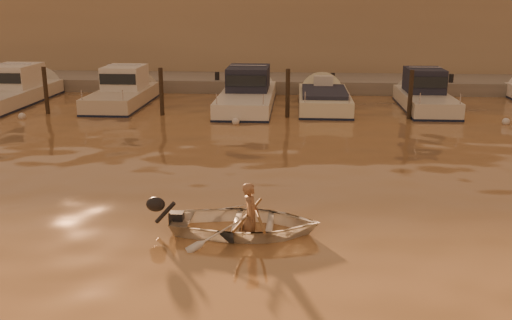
# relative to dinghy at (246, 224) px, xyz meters

# --- Properties ---
(ground_plane) EXTENTS (160.00, 160.00, 0.00)m
(ground_plane) POSITION_rel_dinghy_xyz_m (0.84, -1.51, -0.20)
(ground_plane) COLOR brown
(ground_plane) RESTS_ON ground
(dinghy) EXTENTS (3.15, 2.27, 0.65)m
(dinghy) POSITION_rel_dinghy_xyz_m (0.00, 0.00, 0.00)
(dinghy) COLOR silver
(dinghy) RESTS_ON ground_plane
(person) EXTENTS (0.34, 0.52, 1.41)m
(person) POSITION_rel_dinghy_xyz_m (0.10, -0.00, 0.20)
(person) COLOR #936949
(person) RESTS_ON dinghy
(outboard_motor) EXTENTS (0.91, 0.41, 0.70)m
(outboard_motor) POSITION_rel_dinghy_xyz_m (-1.50, 0.02, 0.08)
(outboard_motor) COLOR black
(outboard_motor) RESTS_ON dinghy
(oar_port) EXTENTS (0.47, 2.07, 0.13)m
(oar_port) POSITION_rel_dinghy_xyz_m (0.25, -0.00, 0.22)
(oar_port) COLOR brown
(oar_port) RESTS_ON dinghy
(oar_starboard) EXTENTS (0.45, 2.08, 0.13)m
(oar_starboard) POSITION_rel_dinghy_xyz_m (0.05, -0.00, 0.22)
(oar_starboard) COLOR brown
(oar_starboard) RESTS_ON dinghy
(moored_boat_0) EXTENTS (2.41, 7.62, 1.75)m
(moored_boat_0) POSITION_rel_dinghy_xyz_m (-12.42, 14.49, 0.42)
(moored_boat_0) COLOR beige
(moored_boat_0) RESTS_ON ground_plane
(moored_boat_1) EXTENTS (2.17, 6.48, 1.75)m
(moored_boat_1) POSITION_rel_dinghy_xyz_m (-7.03, 14.49, 0.42)
(moored_boat_1) COLOR beige
(moored_boat_1) RESTS_ON ground_plane
(moored_boat_2) EXTENTS (2.33, 7.78, 1.75)m
(moored_boat_2) POSITION_rel_dinghy_xyz_m (-1.23, 14.49, 0.42)
(moored_boat_2) COLOR white
(moored_boat_2) RESTS_ON ground_plane
(moored_boat_3) EXTENTS (2.22, 6.35, 0.95)m
(moored_boat_3) POSITION_rel_dinghy_xyz_m (2.25, 14.49, 0.02)
(moored_boat_3) COLOR #EDE8C6
(moored_boat_3) RESTS_ON ground_plane
(moored_boat_4) EXTENTS (1.98, 6.21, 1.75)m
(moored_boat_4) POSITION_rel_dinghy_xyz_m (6.75, 14.49, 0.42)
(moored_boat_4) COLOR silver
(moored_boat_4) RESTS_ON ground_plane
(piling_0) EXTENTS (0.18, 0.18, 2.20)m
(piling_0) POSITION_rel_dinghy_xyz_m (-9.66, 12.29, 0.70)
(piling_0) COLOR #2D2319
(piling_0) RESTS_ON ground_plane
(piling_1) EXTENTS (0.18, 0.18, 2.20)m
(piling_1) POSITION_rel_dinghy_xyz_m (-4.66, 12.29, 0.70)
(piling_1) COLOR #2D2319
(piling_1) RESTS_ON ground_plane
(piling_2) EXTENTS (0.18, 0.18, 2.20)m
(piling_2) POSITION_rel_dinghy_xyz_m (0.64, 12.29, 0.70)
(piling_2) COLOR #2D2319
(piling_2) RESTS_ON ground_plane
(piling_3) EXTENTS (0.18, 0.18, 2.20)m
(piling_3) POSITION_rel_dinghy_xyz_m (5.64, 12.29, 0.70)
(piling_3) COLOR #2D2319
(piling_3) RESTS_ON ground_plane
(fender_a) EXTENTS (0.30, 0.30, 0.30)m
(fender_a) POSITION_rel_dinghy_xyz_m (-10.25, 11.14, -0.10)
(fender_a) COLOR silver
(fender_a) RESTS_ON ground_plane
(fender_b) EXTENTS (0.30, 0.30, 0.30)m
(fender_b) POSITION_rel_dinghy_xyz_m (-6.35, 12.37, -0.10)
(fender_b) COLOR #C36217
(fender_b) RESTS_ON ground_plane
(fender_c) EXTENTS (0.30, 0.30, 0.30)m
(fender_c) POSITION_rel_dinghy_xyz_m (-1.36, 10.77, -0.10)
(fender_c) COLOR silver
(fender_c) RESTS_ON ground_plane
(fender_d) EXTENTS (0.30, 0.30, 0.30)m
(fender_d) POSITION_rel_dinghy_xyz_m (3.11, 12.43, -0.10)
(fender_d) COLOR red
(fender_d) RESTS_ON ground_plane
(fender_e) EXTENTS (0.30, 0.30, 0.30)m
(fender_e) POSITION_rel_dinghy_xyz_m (9.27, 11.49, -0.10)
(fender_e) COLOR silver
(fender_e) RESTS_ON ground_plane
(quay) EXTENTS (52.00, 4.00, 1.00)m
(quay) POSITION_rel_dinghy_xyz_m (0.84, 19.99, -0.05)
(quay) COLOR gray
(quay) RESTS_ON ground_plane
(waterfront_building) EXTENTS (46.00, 7.00, 4.80)m
(waterfront_building) POSITION_rel_dinghy_xyz_m (0.84, 25.49, 2.20)
(waterfront_building) COLOR #9E8466
(waterfront_building) RESTS_ON quay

